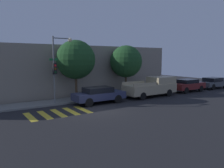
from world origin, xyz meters
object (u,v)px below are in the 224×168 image
at_px(sedan_near_corner, 99,95).
at_px(tree_near_corner, 76,60).
at_px(sedan_far_end, 213,82).
at_px(traffic_light_pole, 58,62).
at_px(pickup_truck, 152,87).
at_px(tree_midblock, 126,62).
at_px(sedan_middle, 188,85).

relative_size(sedan_near_corner, tree_near_corner, 0.82).
height_order(sedan_far_end, tree_near_corner, tree_near_corner).
bearing_deg(sedan_near_corner, traffic_light_pole, 157.78).
bearing_deg(sedan_near_corner, pickup_truck, -0.00).
distance_m(sedan_far_end, tree_midblock, 12.84).
xyz_separation_m(traffic_light_pole, sedan_middle, (15.03, -1.27, -2.79)).
relative_size(sedan_near_corner, sedan_middle, 1.06).
xyz_separation_m(sedan_near_corner, pickup_truck, (6.31, -0.00, 0.22)).
distance_m(tree_near_corner, tree_midblock, 5.79).
xyz_separation_m(sedan_near_corner, tree_midblock, (4.77, 2.46, 2.77)).
xyz_separation_m(sedan_middle, tree_near_corner, (-12.93, 2.46, 2.97)).
relative_size(sedan_near_corner, tree_midblock, 0.87).
bearing_deg(sedan_near_corner, tree_near_corner, 112.28).
bearing_deg(sedan_middle, tree_near_corner, 169.23).
relative_size(sedan_middle, sedan_far_end, 0.98).
xyz_separation_m(sedan_near_corner, sedan_middle, (11.92, 0.00, 0.02)).
relative_size(traffic_light_pole, tree_near_corner, 1.02).
bearing_deg(traffic_light_pole, tree_midblock, 8.57).
bearing_deg(sedan_middle, sedan_far_end, -0.00).
relative_size(traffic_light_pole, sedan_near_corner, 1.25).
distance_m(sedan_near_corner, pickup_truck, 6.32).
height_order(traffic_light_pole, tree_near_corner, traffic_light_pole).
height_order(pickup_truck, sedan_far_end, pickup_truck).
height_order(sedan_middle, tree_midblock, tree_midblock).
distance_m(sedan_middle, tree_midblock, 8.04).
distance_m(traffic_light_pole, sedan_near_corner, 4.39).
relative_size(pickup_truck, sedan_far_end, 1.30).
bearing_deg(tree_midblock, sedan_near_corner, -152.74).
height_order(pickup_truck, tree_near_corner, tree_near_corner).
distance_m(traffic_light_pole, tree_near_corner, 2.42).
relative_size(pickup_truck, tree_near_corner, 1.03).
bearing_deg(traffic_light_pole, tree_near_corner, 29.47).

